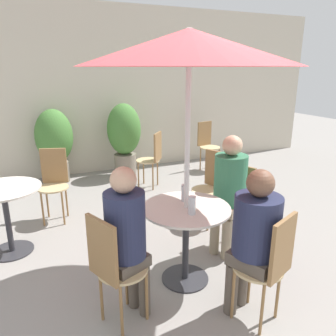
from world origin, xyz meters
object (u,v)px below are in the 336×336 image
object	(u,v)px
cafe_table_near	(186,225)
bistro_chair_3	(212,181)
seated_person_0	(127,232)
umbrella	(189,48)
beer_glass_1	(192,205)
seated_person_1	(254,233)
cafe_table_far	(5,205)
bistro_chair_2	(236,200)
bistro_chair_0	(112,263)
seated_person_2	(229,186)
potted_plant_0	(55,141)
potted_plant_1	(124,135)
bistro_chair_5	(153,155)
beer_glass_0	(185,193)
bistro_chair_1	(270,261)
bistro_chair_4	(207,141)
bistro_chair_6	(54,178)

from	to	relation	value
cafe_table_near	bistro_chair_3	distance (m)	1.26
seated_person_0	umbrella	xyz separation A→B (m)	(0.62, 0.26, 1.30)
beer_glass_1	seated_person_1	bearing A→B (deg)	-60.03
cafe_table_near	beer_glass_1	distance (m)	0.29
cafe_table_far	beer_glass_1	bearing A→B (deg)	-41.88
bistro_chair_2	seated_person_1	bearing A→B (deg)	-50.63
cafe_table_far	cafe_table_near	bearing A→B (deg)	-38.31
bistro_chair_0	bistro_chair_3	distance (m)	2.03
seated_person_2	potted_plant_0	world-z (taller)	seated_person_2
potted_plant_1	cafe_table_far	bearing A→B (deg)	-132.83
seated_person_0	seated_person_2	size ratio (longest dim) A/B	0.98
bistro_chair_0	bistro_chair_2	distance (m)	1.63
bistro_chair_2	seated_person_0	xyz separation A→B (m)	(-1.38, -0.57, 0.20)
cafe_table_far	seated_person_0	bearing A→B (deg)	-58.59
potted_plant_0	seated_person_2	bearing A→B (deg)	-65.68
bistro_chair_5	potted_plant_1	size ratio (longest dim) A/B	0.70
seated_person_0	seated_person_2	distance (m)	1.35
bistro_chair_3	beer_glass_0	world-z (taller)	bistro_chair_3
potted_plant_0	potted_plant_1	world-z (taller)	potted_plant_1
bistro_chair_1	bistro_chair_4	bearing A→B (deg)	-136.11
seated_person_0	bistro_chair_1	bearing A→B (deg)	-140.51
bistro_chair_5	bistro_chair_3	bearing A→B (deg)	47.49
seated_person_0	seated_person_1	world-z (taller)	seated_person_0
bistro_chair_5	seated_person_1	xyz separation A→B (m)	(-0.37, -3.05, 0.18)
potted_plant_0	beer_glass_0	bearing A→B (deg)	-75.47
bistro_chair_0	seated_person_2	world-z (taller)	seated_person_2
bistro_chair_6	beer_glass_1	world-z (taller)	bistro_chair_6
bistro_chair_3	bistro_chair_6	bearing A→B (deg)	-138.99
bistro_chair_3	bistro_chair_4	size ratio (longest dim) A/B	1.00
bistro_chair_3	seated_person_0	size ratio (longest dim) A/B	0.74
bistro_chair_3	potted_plant_1	xyz separation A→B (m)	(-0.45, 2.29, 0.20)
seated_person_0	cafe_table_near	bearing A→B (deg)	-90.00
potted_plant_1	bistro_chair_5	bearing A→B (deg)	-73.52
cafe_table_far	bistro_chair_2	bearing A→B (deg)	-21.23
bistro_chair_0	bistro_chair_2	bearing A→B (deg)	-90.00
seated_person_2	beer_glass_0	world-z (taller)	seated_person_2
bistro_chair_0	bistro_chair_4	bearing A→B (deg)	-61.93
bistro_chair_3	umbrella	xyz separation A→B (m)	(-0.84, -0.95, 1.50)
seated_person_2	umbrella	distance (m)	1.46
bistro_chair_2	seated_person_2	size ratio (longest dim) A/B	0.73
bistro_chair_1	beer_glass_1	xyz separation A→B (m)	(-0.33, 0.61, 0.26)
cafe_table_far	potted_plant_0	distance (m)	2.31
bistro_chair_4	potted_plant_0	size ratio (longest dim) A/B	0.74
umbrella	bistro_chair_0	bearing A→B (deg)	-157.65
cafe_table_far	bistro_chair_6	bearing A→B (deg)	51.04
bistro_chair_0	bistro_chair_3	size ratio (longest dim) A/B	1.00
bistro_chair_3	seated_person_1	size ratio (longest dim) A/B	0.75
umbrella	bistro_chair_4	bearing A→B (deg)	56.66
cafe_table_far	seated_person_1	xyz separation A→B (m)	(1.76, -1.81, 0.19)
bistro_chair_1	bistro_chair_4	distance (m)	4.06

